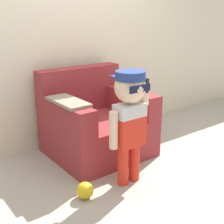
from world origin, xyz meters
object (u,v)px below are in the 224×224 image
person_child (129,111)px  toy_ball (85,190)px  armchair (95,124)px  side_table (142,115)px

person_child → toy_ball: 0.79m
armchair → side_table: size_ratio=2.56×
armchair → person_child: size_ratio=0.98×
armchair → toy_ball: bearing=-129.6°
toy_ball → armchair: bearing=50.4°
side_table → toy_ball: size_ratio=2.75×
person_child → side_table: 1.38m
person_child → toy_ball: bearing=178.2°
side_table → toy_ball: 1.68m
armchair → toy_ball: size_ratio=7.02×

